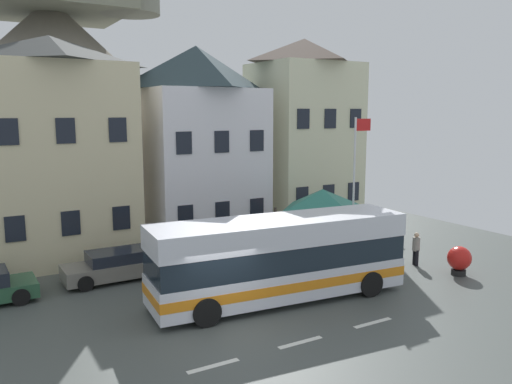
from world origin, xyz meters
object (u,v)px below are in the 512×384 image
object	(u,v)px
parked_car_03	(115,266)
pedestrian_02	(390,247)
parked_car_02	(360,232)
harbour_buoy	(459,259)
hilltop_castle	(55,93)
townhouse_02	(55,149)
townhouse_04	(303,135)
public_bench	(275,241)
pedestrian_03	(348,246)
flagpole	(355,179)
pedestrian_01	(416,248)
townhouse_03	(198,144)
transit_bus	(280,259)
bus_shelter	(322,200)
pedestrian_00	(368,245)

from	to	relation	value
parked_car_03	pedestrian_02	size ratio (longest dim) A/B	2.77
parked_car_02	harbour_buoy	xyz separation A→B (m)	(0.17, -6.28, 0.03)
hilltop_castle	pedestrian_02	xyz separation A→B (m)	(9.60, -29.10, -7.76)
townhouse_02	townhouse_04	xyz separation A→B (m)	(14.34, -0.44, 0.38)
public_bench	harbour_buoy	size ratio (longest dim) A/B	1.17
pedestrian_03	flagpole	distance (m)	3.12
hilltop_castle	pedestrian_01	size ratio (longest dim) A/B	21.97
townhouse_02	parked_car_02	xyz separation A→B (m)	(14.40, -5.76, -4.64)
townhouse_04	parked_car_03	size ratio (longest dim) A/B	2.73
townhouse_03	harbour_buoy	world-z (taller)	townhouse_03
townhouse_02	pedestrian_02	size ratio (longest dim) A/B	7.05
flagpole	townhouse_04	bearing A→B (deg)	72.53
transit_bus	pedestrian_02	bearing A→B (deg)	14.02
flagpole	parked_car_03	bearing A→B (deg)	164.13
transit_bus	bus_shelter	size ratio (longest dim) A/B	2.81
public_bench	harbour_buoy	distance (m)	8.92
parked_car_03	townhouse_04	bearing A→B (deg)	-161.22
pedestrian_01	public_bench	xyz separation A→B (m)	(-4.28, 5.52, -0.38)
pedestrian_01	pedestrian_02	distance (m)	1.26
pedestrian_01	pedestrian_02	world-z (taller)	pedestrian_01
parked_car_02	harbour_buoy	distance (m)	6.28
townhouse_02	pedestrian_00	distance (m)	15.80
pedestrian_00	pedestrian_02	distance (m)	1.14
townhouse_02	hilltop_castle	world-z (taller)	hilltop_castle
transit_bus	harbour_buoy	distance (m)	8.59
pedestrian_02	townhouse_04	bearing A→B (deg)	81.04
townhouse_02	parked_car_03	size ratio (longest dim) A/B	2.54
pedestrian_02	pedestrian_03	distance (m)	1.95
bus_shelter	harbour_buoy	size ratio (longest dim) A/B	2.79
parked_car_02	pedestrian_01	size ratio (longest dim) A/B	2.58
townhouse_03	parked_car_02	world-z (taller)	townhouse_03
harbour_buoy	bus_shelter	bearing A→B (deg)	124.56
pedestrian_00	public_bench	distance (m)	4.83
hilltop_castle	public_bench	size ratio (longest dim) A/B	22.81
townhouse_03	flagpole	distance (m)	9.32
hilltop_castle	flagpole	xyz separation A→B (m)	(8.62, -27.69, -4.67)
parked_car_03	harbour_buoy	xyz separation A→B (m)	(13.24, -6.93, 0.09)
parked_car_03	pedestrian_02	distance (m)	12.39
transit_bus	pedestrian_02	size ratio (longest dim) A/B	6.70
harbour_buoy	transit_bus	bearing A→B (deg)	170.28
townhouse_02	pedestrian_03	size ratio (longest dim) A/B	6.36
townhouse_02	bus_shelter	world-z (taller)	townhouse_02
bus_shelter	parked_car_02	size ratio (longest dim) A/B	0.89
transit_bus	pedestrian_00	size ratio (longest dim) A/B	6.76
townhouse_04	transit_bus	xyz separation A→B (m)	(-8.19, -10.16, -4.12)
transit_bus	pedestrian_03	distance (m)	5.55
townhouse_03	bus_shelter	size ratio (longest dim) A/B	2.95
public_bench	parked_car_03	bearing A→B (deg)	-176.03
pedestrian_02	harbour_buoy	size ratio (longest dim) A/B	1.17
parked_car_03	townhouse_02	bearing A→B (deg)	-76.27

